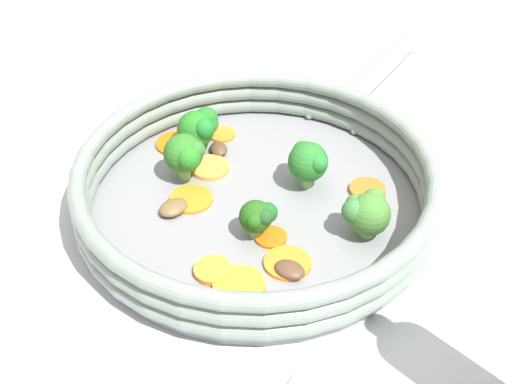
{
  "coord_description": "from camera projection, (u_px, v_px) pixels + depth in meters",
  "views": [
    {
      "loc": [
        -0.38,
        0.41,
        0.48
      ],
      "look_at": [
        0.0,
        0.0,
        0.03
      ],
      "focal_mm": 50.0,
      "sensor_mm": 36.0,
      "label": 1
    }
  ],
  "objects": [
    {
      "name": "carrot_slice_0",
      "position": [
        239.0,
        285.0,
        0.64
      ],
      "size": [
        0.06,
        0.06,
        0.01
      ],
      "primitive_type": "cylinder",
      "rotation": [
        0.0,
        0.0,
        2.0
      ],
      "color": "orange",
      "rests_on": "skillet"
    },
    {
      "name": "carrot_slice_3",
      "position": [
        191.0,
        199.0,
        0.73
      ],
      "size": [
        0.06,
        0.06,
        0.0
      ],
      "primitive_type": "cylinder",
      "rotation": [
        0.0,
        0.0,
        0.52
      ],
      "color": "orange",
      "rests_on": "skillet"
    },
    {
      "name": "mushroom_piece_2",
      "position": [
        219.0,
        149.0,
        0.79
      ],
      "size": [
        0.03,
        0.03,
        0.01
      ],
      "primitive_type": "ellipsoid",
      "rotation": [
        0.0,
        0.0,
        2.59
      ],
      "color": "brown",
      "rests_on": "skillet"
    },
    {
      "name": "skillet",
      "position": [
        256.0,
        208.0,
        0.73
      ],
      "size": [
        0.35,
        0.35,
        0.01
      ],
      "primitive_type": "cylinder",
      "color": "gray",
      "rests_on": "ground_plane"
    },
    {
      "name": "carrot_slice_8",
      "position": [
        213.0,
        271.0,
        0.65
      ],
      "size": [
        0.05,
        0.05,
        0.01
      ],
      "primitive_type": "cylinder",
      "rotation": [
        0.0,
        0.0,
        5.38
      ],
      "color": "orange",
      "rests_on": "skillet"
    },
    {
      "name": "skillet_rim_wall",
      "position": [
        256.0,
        183.0,
        0.71
      ],
      "size": [
        0.36,
        0.36,
        0.05
      ],
      "color": "gray",
      "rests_on": "skillet"
    },
    {
      "name": "carrot_slice_6",
      "position": [
        287.0,
        263.0,
        0.66
      ],
      "size": [
        0.05,
        0.05,
        0.0
      ],
      "primitive_type": "cylinder",
      "rotation": [
        0.0,
        0.0,
        4.79
      ],
      "color": "orange",
      "rests_on": "skillet"
    },
    {
      "name": "broccoli_floret_2",
      "position": [
        366.0,
        212.0,
        0.67
      ],
      "size": [
        0.05,
        0.05,
        0.05
      ],
      "color": "#84B45B",
      "rests_on": "skillet"
    },
    {
      "name": "carrot_slice_1",
      "position": [
        367.0,
        190.0,
        0.74
      ],
      "size": [
        0.05,
        0.05,
        0.01
      ],
      "primitive_type": "cylinder",
      "rotation": [
        0.0,
        0.0,
        0.77
      ],
      "color": "orange",
      "rests_on": "skillet"
    },
    {
      "name": "carrot_slice_4",
      "position": [
        271.0,
        237.0,
        0.68
      ],
      "size": [
        0.03,
        0.03,
        0.0
      ],
      "primitive_type": "cylinder",
      "rotation": [
        0.0,
        0.0,
        6.19
      ],
      "color": "orange",
      "rests_on": "skillet"
    },
    {
      "name": "mushroom_piece_1",
      "position": [
        173.0,
        207.0,
        0.71
      ],
      "size": [
        0.02,
        0.03,
        0.01
      ],
      "primitive_type": "ellipsoid",
      "rotation": [
        0.0,
        0.0,
        4.71
      ],
      "color": "brown",
      "rests_on": "skillet"
    },
    {
      "name": "ground_plane",
      "position": [
        256.0,
        212.0,
        0.73
      ],
      "size": [
        4.0,
        4.0,
        0.0
      ],
      "primitive_type": "plane",
      "color": "#B4B9BE"
    },
    {
      "name": "broccoli_floret_0",
      "position": [
        258.0,
        217.0,
        0.67
      ],
      "size": [
        0.04,
        0.04,
        0.04
      ],
      "color": "#81A865",
      "rests_on": "skillet"
    },
    {
      "name": "carrot_slice_5",
      "position": [
        210.0,
        168.0,
        0.77
      ],
      "size": [
        0.05,
        0.05,
        0.01
      ],
      "primitive_type": "cylinder",
      "rotation": [
        0.0,
        0.0,
        5.09
      ],
      "color": "#F39C3D",
      "rests_on": "skillet"
    },
    {
      "name": "broccoli_floret_1",
      "position": [
        200.0,
        127.0,
        0.78
      ],
      "size": [
        0.05,
        0.05,
        0.05
      ],
      "color": "#6A9252",
      "rests_on": "skillet"
    },
    {
      "name": "broccoli_floret_4",
      "position": [
        308.0,
        161.0,
        0.73
      ],
      "size": [
        0.05,
        0.04,
        0.05
      ],
      "color": "#7DAB5F",
      "rests_on": "skillet"
    },
    {
      "name": "mushroom_piece_0",
      "position": [
        290.0,
        270.0,
        0.65
      ],
      "size": [
        0.03,
        0.03,
        0.01
      ],
      "primitive_type": "ellipsoid",
      "rotation": [
        0.0,
        0.0,
        3.29
      ],
      "color": "brown",
      "rests_on": "skillet"
    },
    {
      "name": "broccoli_floret_3",
      "position": [
        185.0,
        154.0,
        0.74
      ],
      "size": [
        0.05,
        0.04,
        0.05
      ],
      "color": "#8CB764",
      "rests_on": "skillet"
    },
    {
      "name": "carrot_slice_2",
      "position": [
        222.0,
        134.0,
        0.82
      ],
      "size": [
        0.04,
        0.04,
        0.0
      ],
      "primitive_type": "cylinder",
      "rotation": [
        0.0,
        0.0,
        1.03
      ],
      "color": "orange",
      "rests_on": "skillet"
    },
    {
      "name": "skillet_handle",
      "position": [
        378.0,
        71.0,
        0.91
      ],
      "size": [
        0.07,
        0.24,
        0.03
      ],
      "primitive_type": "cylinder",
      "rotation": [
        1.57,
        0.0,
        0.18
      ],
      "color": "#999B9E",
      "rests_on": "skillet"
    },
    {
      "name": "carrot_slice_7",
      "position": [
        176.0,
        144.0,
        0.8
      ],
      "size": [
        0.05,
        0.05,
        0.0
      ],
      "primitive_type": "cylinder",
      "rotation": [
        0.0,
        0.0,
        3.06
      ],
      "color": "#DB6010",
      "rests_on": "skillet"
    },
    {
      "name": "skillet_rivet_left",
      "position": [
        355.0,
        131.0,
        0.82
      ],
      "size": [
        0.01,
        0.01,
        0.01
      ],
      "primitive_type": "sphere",
      "color": "gray",
      "rests_on": "skillet"
    },
    {
      "name": "skillet_rivet_right",
      "position": [
        309.0,
        116.0,
        0.84
      ],
      "size": [
        0.01,
        0.01,
        0.01
      ],
      "primitive_type": "sphere",
      "color": "gray",
      "rests_on": "skillet"
    }
  ]
}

